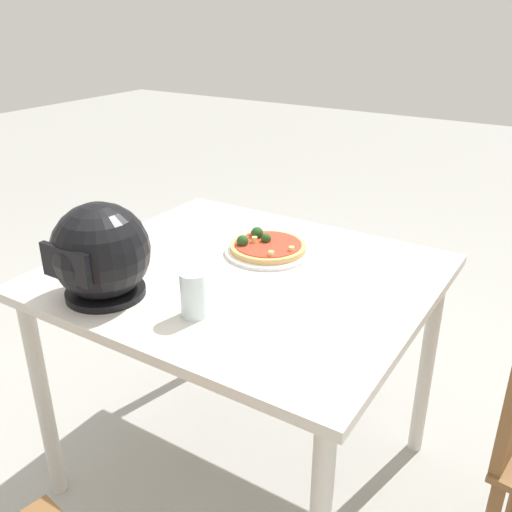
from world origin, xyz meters
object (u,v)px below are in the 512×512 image
(motorcycle_helmet, at_px, (101,253))
(dining_table, at_px, (243,298))
(pizza, at_px, (266,245))
(drinking_glass, at_px, (194,294))

(motorcycle_helmet, bearing_deg, dining_table, -126.06)
(dining_table, relative_size, motorcycle_helmet, 4.08)
(pizza, bearing_deg, drinking_glass, 96.62)
(pizza, height_order, motorcycle_helmet, motorcycle_helmet)
(pizza, relative_size, motorcycle_helmet, 0.92)
(pizza, relative_size, drinking_glass, 2.00)
(drinking_glass, bearing_deg, motorcycle_helmet, 9.30)
(dining_table, height_order, pizza, pizza)
(pizza, xyz_separation_m, drinking_glass, (-0.05, 0.44, 0.04))
(pizza, xyz_separation_m, motorcycle_helmet, (0.22, 0.49, 0.10))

